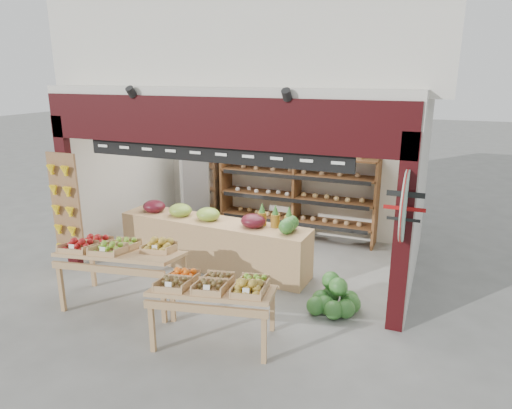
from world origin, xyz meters
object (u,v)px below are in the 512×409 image
(display_table_left, at_px, (116,250))
(mid_counter, at_px, (213,242))
(display_table_right, at_px, (214,287))
(refrigerator, at_px, (205,183))
(watermelon_pile, at_px, (334,299))
(cardboard_stack, at_px, (201,235))
(back_shelving, at_px, (297,178))

(display_table_left, bearing_deg, mid_counter, 66.99)
(mid_counter, distance_m, display_table_right, 2.35)
(refrigerator, xyz_separation_m, display_table_right, (2.31, -4.02, -0.23))
(mid_counter, height_order, display_table_right, mid_counter)
(refrigerator, xyz_separation_m, mid_counter, (1.21, -1.96, -0.52))
(watermelon_pile, bearing_deg, mid_counter, 162.39)
(watermelon_pile, bearing_deg, cardboard_stack, 152.93)
(watermelon_pile, bearing_deg, back_shelving, 117.56)
(cardboard_stack, bearing_deg, refrigerator, 113.93)
(refrigerator, distance_m, display_table_right, 4.64)
(mid_counter, bearing_deg, watermelon_pile, -17.61)
(cardboard_stack, bearing_deg, display_table_right, -57.90)
(back_shelving, distance_m, refrigerator, 2.09)
(display_table_left, bearing_deg, refrigerator, 97.96)
(watermelon_pile, bearing_deg, display_table_left, -163.09)
(cardboard_stack, relative_size, mid_counter, 0.28)
(display_table_left, height_order, display_table_right, display_table_left)
(refrigerator, relative_size, mid_counter, 0.57)
(display_table_left, bearing_deg, cardboard_stack, 89.97)
(refrigerator, bearing_deg, display_table_right, -54.28)
(refrigerator, xyz_separation_m, watermelon_pile, (3.55, -2.70, -0.80))
(mid_counter, xyz_separation_m, watermelon_pile, (2.34, -0.74, -0.29))
(back_shelving, distance_m, mid_counter, 2.39)
(back_shelving, bearing_deg, display_table_right, -86.68)
(refrigerator, height_order, display_table_left, refrigerator)
(refrigerator, bearing_deg, watermelon_pile, -31.44)
(back_shelving, height_order, cardboard_stack, back_shelving)
(refrigerator, height_order, mid_counter, refrigerator)
(back_shelving, height_order, refrigerator, back_shelving)
(refrigerator, height_order, watermelon_pile, refrigerator)
(back_shelving, bearing_deg, refrigerator, -176.28)
(back_shelving, distance_m, cardboard_stack, 2.27)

